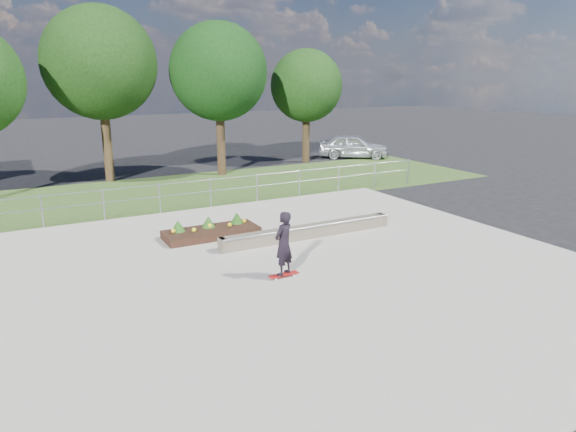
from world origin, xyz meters
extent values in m
plane|color=black|center=(0.00, 0.00, 0.00)|extent=(120.00, 120.00, 0.00)
cube|color=#334F1F|center=(0.00, 11.00, 0.01)|extent=(30.00, 8.00, 0.02)
cube|color=#A39D91|center=(0.00, 0.00, 0.03)|extent=(15.00, 15.00, 0.06)
cylinder|color=gray|center=(-6.00, 7.50, 0.60)|extent=(0.06, 0.06, 1.20)
cylinder|color=gray|center=(-4.00, 7.50, 0.60)|extent=(0.06, 0.06, 1.20)
cylinder|color=gray|center=(-2.00, 7.50, 0.60)|extent=(0.06, 0.06, 1.20)
cylinder|color=gray|center=(0.00, 7.50, 0.60)|extent=(0.06, 0.06, 1.20)
cylinder|color=gray|center=(2.00, 7.50, 0.60)|extent=(0.06, 0.06, 1.20)
cylinder|color=gray|center=(4.00, 7.50, 0.60)|extent=(0.06, 0.06, 1.20)
cylinder|color=#96999F|center=(6.00, 7.50, 0.60)|extent=(0.06, 0.06, 1.20)
cylinder|color=#9B9EA3|center=(8.00, 7.50, 0.60)|extent=(0.06, 0.06, 1.20)
cylinder|color=#9B9DA3|center=(10.00, 7.50, 0.60)|extent=(0.06, 0.06, 1.20)
cylinder|color=#96999E|center=(0.00, 7.50, 1.15)|extent=(20.00, 0.04, 0.04)
cylinder|color=gray|center=(0.00, 7.50, 0.70)|extent=(20.00, 0.04, 0.04)
cylinder|color=#352415|center=(-2.50, 15.00, 1.69)|extent=(0.44, 0.44, 3.38)
sphere|color=black|center=(-2.50, 15.00, 5.62)|extent=(5.25, 5.25, 5.25)
cylinder|color=#302013|center=(3.00, 14.00, 1.57)|extent=(0.44, 0.44, 3.15)
sphere|color=black|center=(3.00, 14.00, 5.25)|extent=(4.90, 4.90, 4.90)
cylinder|color=black|center=(9.00, 15.50, 1.35)|extent=(0.44, 0.44, 2.70)
sphere|color=black|center=(9.00, 15.50, 4.50)|extent=(4.20, 4.20, 4.20)
cube|color=brown|center=(1.36, 2.26, 0.26)|extent=(6.00, 0.40, 0.40)
cylinder|color=#999BA1|center=(1.36, 2.06, 0.46)|extent=(6.00, 0.06, 0.06)
cube|color=brown|center=(-1.54, 2.26, 0.26)|extent=(0.15, 0.42, 0.40)
cube|color=brown|center=(4.26, 2.26, 0.26)|extent=(0.15, 0.42, 0.40)
cube|color=black|center=(-1.33, 3.84, 0.18)|extent=(3.00, 1.20, 0.25)
sphere|color=yellow|center=(-2.53, 3.94, 0.39)|extent=(0.14, 0.14, 0.14)
sphere|color=yellow|center=(-1.93, 3.74, 0.39)|extent=(0.14, 0.14, 0.14)
sphere|color=yellow|center=(-1.33, 3.94, 0.39)|extent=(0.14, 0.14, 0.14)
sphere|color=yellow|center=(-0.73, 3.74, 0.39)|extent=(0.14, 0.14, 0.14)
sphere|color=gold|center=(-0.13, 3.94, 0.39)|extent=(0.14, 0.14, 0.14)
cone|color=#1A4A15|center=(-2.33, 4.09, 0.49)|extent=(0.44, 0.44, 0.36)
cone|color=#204C15|center=(-1.33, 4.09, 0.49)|extent=(0.44, 0.44, 0.36)
cone|color=#1B4313|center=(-0.33, 4.09, 0.49)|extent=(0.44, 0.44, 0.36)
cylinder|color=silver|center=(-1.17, -0.42, 0.09)|extent=(0.05, 0.03, 0.05)
cylinder|color=silver|center=(-1.17, -0.24, 0.09)|extent=(0.05, 0.03, 0.05)
cylinder|color=white|center=(-0.65, -0.42, 0.09)|extent=(0.05, 0.03, 0.05)
cylinder|color=white|center=(-0.65, -0.24, 0.09)|extent=(0.05, 0.03, 0.05)
cylinder|color=#A0A0A5|center=(-1.17, -0.33, 0.11)|extent=(0.02, 0.18, 0.02)
cylinder|color=#A9A9AE|center=(-0.65, -0.33, 0.11)|extent=(0.02, 0.18, 0.02)
cube|color=maroon|center=(-0.91, -0.33, 0.13)|extent=(0.80, 0.21, 0.02)
imported|color=black|center=(-0.91, -0.33, 0.97)|extent=(0.71, 0.62, 1.65)
imported|color=silver|center=(12.46, 15.47, 0.75)|extent=(4.63, 3.93, 1.50)
camera|label=1|loc=(-6.64, -11.15, 5.02)|focal=32.00mm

